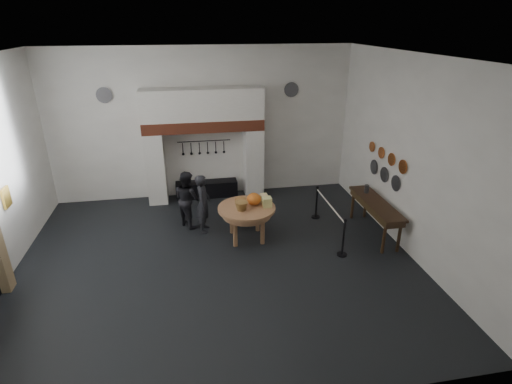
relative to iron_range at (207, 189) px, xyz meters
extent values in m
cube|color=black|center=(0.00, -3.72, -0.25)|extent=(9.00, 8.00, 0.02)
cube|color=silver|center=(0.00, -3.72, 4.25)|extent=(9.00, 8.00, 0.02)
cube|color=white|center=(0.00, 0.28, 2.00)|extent=(9.00, 0.02, 4.50)
cube|color=white|center=(0.00, -7.72, 2.00)|extent=(9.00, 0.02, 4.50)
cube|color=white|center=(4.50, -3.72, 2.00)|extent=(0.02, 8.00, 4.50)
cube|color=silver|center=(-1.48, -0.07, 0.82)|extent=(0.55, 0.70, 2.15)
cube|color=silver|center=(1.48, -0.07, 0.82)|extent=(0.55, 0.70, 2.15)
cube|color=#9E442B|center=(0.00, -0.07, 2.06)|extent=(3.50, 0.72, 0.32)
cube|color=silver|center=(0.00, -0.07, 2.67)|extent=(3.50, 0.70, 0.90)
cube|color=black|center=(0.00, 0.00, 0.00)|extent=(1.90, 0.45, 0.50)
cylinder|color=black|center=(0.00, 0.20, 1.50)|extent=(1.60, 0.02, 0.02)
cube|color=gold|center=(-4.45, -2.92, 1.35)|extent=(0.05, 0.34, 0.44)
cylinder|color=#A7744F|center=(0.83, -2.82, 0.59)|extent=(1.44, 1.44, 0.07)
ellipsoid|color=orange|center=(1.03, -2.72, 0.78)|extent=(0.36, 0.36, 0.31)
cube|color=#DBD983|center=(1.33, -2.87, 0.74)|extent=(0.22, 0.22, 0.24)
cube|color=#EBD28C|center=(1.31, -2.57, 0.72)|extent=(0.18, 0.18, 0.20)
cone|color=olive|center=(0.68, -2.97, 0.73)|extent=(0.32, 0.32, 0.22)
ellipsoid|color=#966335|center=(0.73, -2.47, 0.69)|extent=(0.31, 0.18, 0.13)
imported|color=black|center=(-0.21, -2.22, 0.53)|extent=(0.46, 0.62, 1.56)
imported|color=black|center=(-0.61, -1.82, 0.52)|extent=(0.90, 0.94, 1.53)
cube|color=#3A2915|center=(4.10, -3.16, 0.62)|extent=(0.55, 2.20, 0.06)
cylinder|color=#434348|center=(4.10, -2.56, 0.76)|extent=(0.12, 0.12, 0.22)
cylinder|color=#C6662D|center=(4.46, -3.52, 1.70)|extent=(0.03, 0.34, 0.34)
cylinder|color=#C6662D|center=(4.46, -2.97, 1.70)|extent=(0.03, 0.32, 0.32)
cylinder|color=#C6662D|center=(4.46, -2.42, 1.70)|extent=(0.03, 0.30, 0.30)
cylinder|color=#C6662D|center=(4.46, -1.87, 1.70)|extent=(0.03, 0.28, 0.28)
cylinder|color=#4C4C51|center=(4.46, -3.32, 1.20)|extent=(0.03, 0.40, 0.40)
cylinder|color=#4C4C51|center=(4.46, -2.72, 1.20)|extent=(0.03, 0.40, 0.40)
cylinder|color=#4C4C51|center=(4.46, -2.12, 1.20)|extent=(0.03, 0.40, 0.40)
cylinder|color=#4C4C51|center=(-2.70, 0.24, 2.95)|extent=(0.44, 0.03, 0.44)
cylinder|color=#4C4C51|center=(2.70, 0.24, 2.95)|extent=(0.44, 0.03, 0.44)
cylinder|color=black|center=(2.92, -4.02, 0.20)|extent=(0.05, 0.05, 0.90)
cylinder|color=black|center=(2.92, -2.02, 0.20)|extent=(0.05, 0.05, 0.90)
cylinder|color=white|center=(2.92, -3.02, 0.60)|extent=(0.04, 2.00, 0.04)
camera|label=1|loc=(-0.51, -11.63, 4.88)|focal=28.00mm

